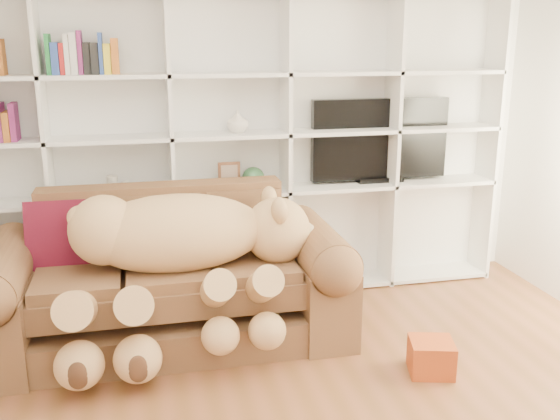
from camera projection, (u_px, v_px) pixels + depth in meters
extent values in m
cube|color=white|center=(226.00, 125.00, 4.91)|extent=(5.00, 0.02, 2.70)
cube|color=white|center=(227.00, 144.00, 4.92)|extent=(4.40, 0.03, 2.40)
cube|color=white|center=(48.00, 155.00, 4.48)|extent=(0.03, 0.35, 2.40)
cube|color=white|center=(172.00, 150.00, 4.67)|extent=(0.03, 0.35, 2.40)
cube|color=white|center=(285.00, 146.00, 4.86)|extent=(0.03, 0.35, 2.40)
cube|color=white|center=(391.00, 141.00, 5.06)|extent=(0.03, 0.35, 2.40)
cube|color=white|center=(488.00, 138.00, 5.25)|extent=(0.03, 0.35, 2.40)
cube|color=white|center=(233.00, 290.00, 5.08)|extent=(4.40, 0.35, 0.03)
cube|color=white|center=(231.00, 192.00, 4.86)|extent=(4.40, 0.35, 0.03)
cube|color=white|center=(229.00, 135.00, 4.74)|extent=(4.40, 0.35, 0.03)
cube|color=white|center=(228.00, 74.00, 4.62)|extent=(4.40, 0.35, 0.03)
cube|color=brown|center=(170.00, 324.00, 4.27)|extent=(2.30, 0.93, 0.24)
cube|color=brown|center=(168.00, 276.00, 4.15)|extent=(1.71, 0.77, 0.33)
cube|color=brown|center=(163.00, 225.00, 4.50)|extent=(1.71, 0.22, 0.60)
cube|color=brown|center=(7.00, 314.00, 4.00)|extent=(0.35, 1.04, 0.60)
cube|color=brown|center=(315.00, 286.00, 4.44)|extent=(0.35, 1.04, 0.60)
cylinder|color=brown|center=(1.00, 271.00, 3.92)|extent=(0.35, 0.98, 0.35)
cylinder|color=brown|center=(316.00, 247.00, 4.36)|extent=(0.35, 0.98, 0.35)
ellipsoid|color=tan|center=(176.00, 233.00, 4.05)|extent=(1.18, 0.57, 0.51)
sphere|color=tan|center=(104.00, 230.00, 3.94)|extent=(0.45, 0.45, 0.45)
sphere|color=tan|center=(277.00, 230.00, 4.21)|extent=(0.45, 0.45, 0.45)
sphere|color=#D3BD8B|center=(302.00, 237.00, 4.26)|extent=(0.22, 0.22, 0.22)
sphere|color=#412717|center=(314.00, 238.00, 4.28)|extent=(0.07, 0.07, 0.07)
ellipsoid|color=tan|center=(280.00, 211.00, 4.01)|extent=(0.11, 0.18, 0.18)
ellipsoid|color=tan|center=(269.00, 199.00, 4.30)|extent=(0.11, 0.18, 0.18)
sphere|color=tan|center=(80.00, 218.00, 3.89)|extent=(0.15, 0.15, 0.15)
cylinder|color=tan|center=(216.00, 291.00, 3.83)|extent=(0.19, 0.54, 0.40)
cylinder|color=tan|center=(261.00, 287.00, 3.89)|extent=(0.19, 0.54, 0.40)
cylinder|color=tan|center=(78.00, 309.00, 3.66)|extent=(0.22, 0.63, 0.46)
cylinder|color=tan|center=(135.00, 304.00, 3.73)|extent=(0.22, 0.63, 0.46)
sphere|color=tan|center=(221.00, 337.00, 3.73)|extent=(0.23, 0.23, 0.23)
sphere|color=tan|center=(267.00, 332.00, 3.79)|extent=(0.23, 0.23, 0.23)
sphere|color=tan|center=(80.00, 364.00, 3.57)|extent=(0.29, 0.29, 0.29)
sphere|color=tan|center=(138.00, 358.00, 3.64)|extent=(0.29, 0.29, 0.29)
cube|color=#5B0F22|center=(63.00, 235.00, 4.16)|extent=(0.47, 0.27, 0.48)
cube|color=#AE4217|center=(431.00, 357.00, 3.86)|extent=(0.32, 0.31, 0.21)
cube|color=black|center=(380.00, 139.00, 5.08)|extent=(1.15, 0.08, 0.66)
cube|color=black|center=(378.00, 179.00, 5.17)|extent=(0.38, 0.18, 0.04)
cube|color=brown|center=(229.00, 176.00, 4.82)|extent=(0.17, 0.03, 0.21)
sphere|color=#305E37|center=(253.00, 178.00, 4.87)|extent=(0.18, 0.18, 0.18)
cylinder|color=beige|center=(113.00, 186.00, 4.64)|extent=(0.09, 0.09, 0.16)
cylinder|color=beige|center=(126.00, 189.00, 4.67)|extent=(0.08, 0.08, 0.11)
sphere|color=white|center=(144.00, 188.00, 4.70)|extent=(0.10, 0.10, 0.10)
imported|color=silver|center=(238.00, 121.00, 4.73)|extent=(0.17, 0.17, 0.17)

